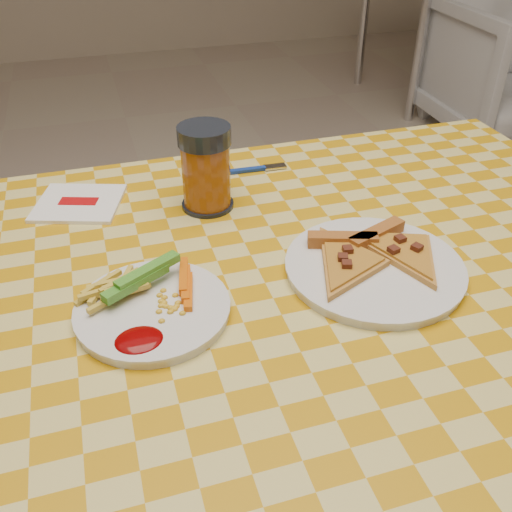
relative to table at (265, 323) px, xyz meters
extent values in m
cylinder|color=silver|center=(0.54, 0.34, -0.33)|extent=(0.06, 0.06, 0.71)
cube|color=brown|center=(0.00, 0.00, 0.05)|extent=(1.20, 0.80, 0.04)
cylinder|color=silver|center=(1.56, 2.16, -0.33)|extent=(0.06, 0.06, 0.71)
cylinder|color=silver|center=(1.56, 2.84, -0.33)|extent=(0.06, 0.06, 0.71)
cylinder|color=silver|center=(2.44, 2.84, -0.33)|extent=(0.06, 0.06, 0.71)
cylinder|color=white|center=(-0.16, -0.02, 0.08)|extent=(0.22, 0.22, 0.01)
cylinder|color=white|center=(0.16, -0.02, 0.08)|extent=(0.30, 0.30, 0.01)
cube|color=#296C11|center=(-0.16, 0.01, 0.11)|extent=(0.10, 0.08, 0.02)
cube|color=#E4620A|center=(-0.11, 0.00, 0.09)|extent=(0.06, 0.08, 0.02)
ellipsoid|color=#6E0203|center=(-0.18, -0.08, 0.09)|extent=(0.06, 0.05, 0.01)
cube|color=#A85C26|center=(0.13, 0.03, 0.10)|extent=(0.10, 0.05, 0.02)
cube|color=#A85C26|center=(0.18, 0.03, 0.10)|extent=(0.10, 0.06, 0.02)
cylinder|color=black|center=(-0.03, 0.23, 0.08)|extent=(0.09, 0.09, 0.01)
cylinder|color=brown|center=(-0.03, 0.23, 0.13)|extent=(0.08, 0.08, 0.11)
cylinder|color=black|center=(-0.03, 0.23, 0.20)|extent=(0.09, 0.09, 0.03)
cube|color=white|center=(-0.24, 0.30, 0.08)|extent=(0.17, 0.16, 0.01)
cube|color=#AF0A0D|center=(-0.24, 0.30, 0.08)|extent=(0.07, 0.05, 0.00)
cube|color=navy|center=(0.06, 0.34, 0.08)|extent=(0.09, 0.01, 0.01)
cube|color=silver|center=(0.13, 0.33, 0.08)|extent=(0.04, 0.02, 0.00)
camera|label=1|loc=(-0.19, -0.59, 0.56)|focal=40.00mm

